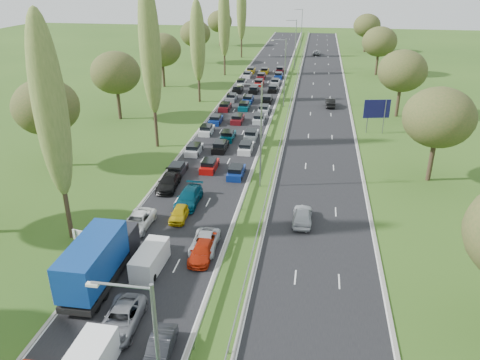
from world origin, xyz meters
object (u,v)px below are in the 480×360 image
at_px(near_car_2, 138,221).
at_px(near_car_3, 168,182).
at_px(blue_lorry, 99,259).
at_px(white_van_rear, 151,258).
at_px(direction_sign, 377,110).
at_px(info_sign, 81,238).

relative_size(near_car_2, near_car_3, 0.98).
bearing_deg(near_car_2, near_car_3, 89.71).
relative_size(blue_lorry, white_van_rear, 2.08).
bearing_deg(blue_lorry, near_car_2, 90.73).
distance_m(near_car_2, direction_sign, 42.11).
bearing_deg(direction_sign, blue_lorry, -120.87).
xyz_separation_m(near_car_2, blue_lorry, (0.19, -8.61, 1.42)).
bearing_deg(info_sign, white_van_rear, -12.18).
xyz_separation_m(near_car_2, near_car_3, (0.21, 9.24, 0.05)).
relative_size(white_van_rear, info_sign, 2.26).
height_order(blue_lorry, white_van_rear, blue_lorry).
bearing_deg(near_car_3, white_van_rear, -81.36).
relative_size(near_car_2, direction_sign, 0.98).
bearing_deg(near_car_2, blue_lorry, -87.73).
distance_m(near_car_2, near_car_3, 9.24).
relative_size(near_car_3, info_sign, 2.47).
bearing_deg(direction_sign, info_sign, -127.02).
xyz_separation_m(near_car_2, direction_sign, (25.36, 33.50, 2.84)).
relative_size(white_van_rear, direction_sign, 0.91).
xyz_separation_m(white_van_rear, info_sign, (-6.94, 1.50, 0.39)).
bearing_deg(direction_sign, near_car_2, -127.13).
xyz_separation_m(near_car_3, white_van_rear, (3.29, -15.43, 0.21)).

